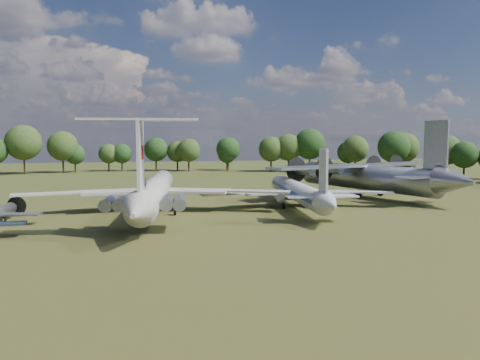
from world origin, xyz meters
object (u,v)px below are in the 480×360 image
object	(u,v)px
person_on_il62	(144,181)
tu104_jet	(298,195)
il62_airliner	(155,196)
an12_transport	(365,180)

from	to	relation	value
person_on_il62	tu104_jet	bearing A→B (deg)	-151.10
tu104_jet	person_on_il62	xyz separation A→B (m)	(-22.43, -13.36, 3.73)
il62_airliner	tu104_jet	size ratio (longest dim) A/B	1.27
an12_transport	person_on_il62	world-z (taller)	person_on_il62
an12_transport	person_on_il62	distance (m)	45.68
il62_airliner	person_on_il62	size ratio (longest dim) A/B	26.78
il62_airliner	an12_transport	distance (m)	38.61
tu104_jet	an12_transport	world-z (taller)	an12_transport
an12_transport	person_on_il62	xyz separation A→B (m)	(-38.91, -23.77, 2.84)
il62_airliner	person_on_il62	bearing A→B (deg)	-90.00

